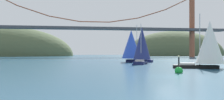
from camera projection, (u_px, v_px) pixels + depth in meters
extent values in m
plane|color=navy|center=(166.00, 76.00, 29.24)|extent=(360.00, 360.00, 0.00)
ellipsoid|color=#4C5B3D|center=(175.00, 56.00, 172.03)|extent=(71.53, 44.00, 34.45)
ellipsoid|color=#4C5B3D|center=(2.00, 56.00, 153.85)|extent=(88.76, 44.00, 37.63)
cylinder|color=brown|center=(192.00, 27.00, 131.38)|extent=(2.80, 2.80, 32.14)
cube|color=#47474C|center=(95.00, 28.00, 123.12)|extent=(140.43, 6.00, 1.20)
cylinder|color=brown|center=(33.00, 11.00, 118.45)|extent=(15.07, 0.50, 5.26)
cylinder|color=brown|center=(65.00, 19.00, 120.79)|extent=(15.00, 0.50, 2.88)
cylinder|color=brown|center=(95.00, 22.00, 123.14)|extent=(14.92, 0.50, 0.50)
cylinder|color=brown|center=(124.00, 20.00, 125.50)|extent=(15.00, 0.50, 2.88)
cylinder|color=brown|center=(152.00, 14.00, 127.88)|extent=(15.07, 0.50, 5.26)
cylinder|color=brown|center=(179.00, 3.00, 130.27)|extent=(15.13, 0.50, 7.62)
cube|color=#191E4C|center=(139.00, 61.00, 66.86)|extent=(7.11, 5.27, 0.74)
cube|color=beige|center=(144.00, 59.00, 66.37)|extent=(2.68, 2.35, 0.36)
cylinder|color=#B2B2B7|center=(137.00, 42.00, 67.16)|extent=(0.14, 0.14, 9.50)
cone|color=blue|center=(131.00, 44.00, 67.76)|extent=(7.13, 7.13, 7.79)
cube|color=#191E4C|center=(141.00, 63.00, 57.03)|extent=(5.18, 7.77, 0.70)
cube|color=beige|center=(140.00, 61.00, 55.74)|extent=(2.62, 2.91, 0.36)
cylinder|color=#B2B2B7|center=(141.00, 42.00, 57.78)|extent=(0.14, 0.14, 8.79)
cone|color=navy|center=(142.00, 43.00, 59.36)|extent=(5.56, 5.56, 7.85)
cube|color=black|center=(195.00, 67.00, 43.04)|extent=(7.79, 4.17, 0.58)
cube|color=beige|center=(187.00, 64.00, 43.27)|extent=(2.75, 2.10, 0.36)
cylinder|color=#B2B2B7|center=(200.00, 39.00, 42.94)|extent=(0.14, 0.14, 9.01)
cone|color=white|center=(210.00, 42.00, 42.66)|extent=(6.01, 6.01, 7.40)
sphere|color=green|center=(179.00, 71.00, 33.66)|extent=(1.10, 1.10, 1.10)
cylinder|color=black|center=(179.00, 63.00, 33.67)|extent=(0.20, 0.20, 1.60)
sphere|color=#F2EA99|center=(179.00, 57.00, 33.67)|extent=(0.24, 0.24, 0.24)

